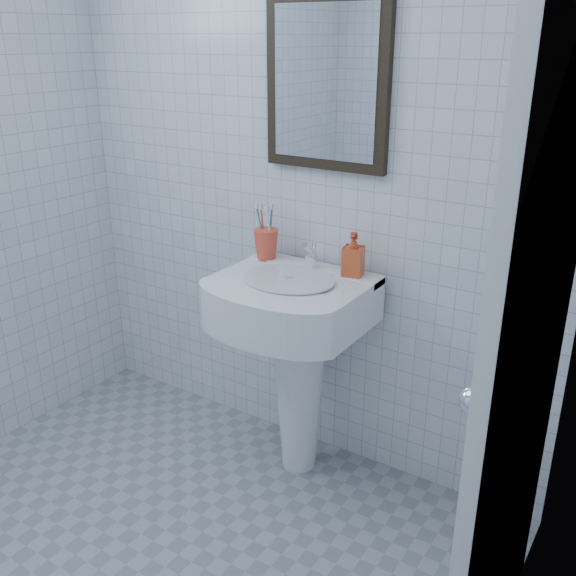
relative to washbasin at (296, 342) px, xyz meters
The scene contains 10 objects.
wall_back 0.71m from the washbasin, 123.37° to the left, with size 2.20×0.02×2.50m, color white.
wall_right 1.53m from the washbasin, 45.80° to the right, with size 0.02×2.40×2.50m, color white.
washbasin is the anchor object (origin of this frame).
faucet 0.34m from the washbasin, 90.00° to the left, with size 0.05×0.10×0.12m.
toothbrush_cup 0.42m from the washbasin, 153.42° to the left, with size 0.10×0.10×0.12m, color #E94C2F, non-canonical shape.
soap_dispenser 0.42m from the washbasin, 34.34° to the left, with size 0.07×0.08×0.16m, color red.
wall_mirror 0.98m from the washbasin, 90.00° to the left, with size 0.50×0.04×0.62m.
bathroom_door 1.11m from the washbasin, 24.92° to the right, with size 0.04×0.80×2.00m, color white.
towel_ring 1.07m from the washbasin, 16.95° to the right, with size 0.18×0.18×0.01m, color white.
hand_towel 0.98m from the washbasin, 17.31° to the right, with size 0.03×0.16×0.38m, color silver.
Camera 1 is at (1.35, -0.93, 1.71)m, focal length 40.00 mm.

